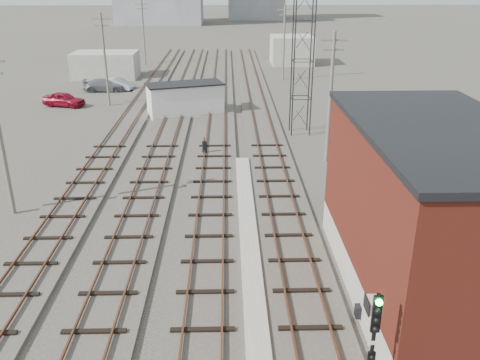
{
  "coord_description": "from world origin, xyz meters",
  "views": [
    {
      "loc": [
        -0.5,
        -5.9,
        12.46
      ],
      "look_at": [
        0.13,
        19.21,
        2.2
      ],
      "focal_mm": 38.0,
      "sensor_mm": 36.0,
      "label": 1
    }
  ],
  "objects_px": {
    "car_red": "(64,99)",
    "car_silver": "(118,84)",
    "switch_stand": "(204,147)",
    "site_trailer": "(185,99)",
    "car_grey": "(104,85)",
    "signal_mast": "(373,343)"
  },
  "relations": [
    {
      "from": "site_trailer",
      "to": "car_grey",
      "type": "bearing_deg",
      "value": 116.12
    },
    {
      "from": "switch_stand",
      "to": "car_silver",
      "type": "distance_m",
      "value": 25.39
    },
    {
      "from": "car_red",
      "to": "car_grey",
      "type": "distance_m",
      "value": 7.47
    },
    {
      "from": "signal_mast",
      "to": "car_silver",
      "type": "relative_size",
      "value": 1.02
    },
    {
      "from": "car_silver",
      "to": "car_grey",
      "type": "bearing_deg",
      "value": 141.21
    },
    {
      "from": "car_silver",
      "to": "car_grey",
      "type": "height_order",
      "value": "car_grey"
    },
    {
      "from": "car_red",
      "to": "car_silver",
      "type": "relative_size",
      "value": 1.05
    },
    {
      "from": "car_grey",
      "to": "car_red",
      "type": "bearing_deg",
      "value": 159.28
    },
    {
      "from": "site_trailer",
      "to": "car_red",
      "type": "bearing_deg",
      "value": 147.14
    },
    {
      "from": "signal_mast",
      "to": "car_grey",
      "type": "relative_size",
      "value": 0.87
    },
    {
      "from": "switch_stand",
      "to": "car_red",
      "type": "height_order",
      "value": "car_red"
    },
    {
      "from": "switch_stand",
      "to": "car_silver",
      "type": "xyz_separation_m",
      "value": [
        -10.86,
        22.95,
        0.07
      ]
    },
    {
      "from": "site_trailer",
      "to": "car_grey",
      "type": "distance_m",
      "value": 14.48
    },
    {
      "from": "switch_stand",
      "to": "car_red",
      "type": "xyz_separation_m",
      "value": [
        -14.7,
        15.13,
        0.12
      ]
    },
    {
      "from": "car_silver",
      "to": "car_grey",
      "type": "relative_size",
      "value": 0.85
    },
    {
      "from": "signal_mast",
      "to": "switch_stand",
      "type": "distance_m",
      "value": 24.45
    },
    {
      "from": "switch_stand",
      "to": "car_silver",
      "type": "bearing_deg",
      "value": 95.43
    },
    {
      "from": "signal_mast",
      "to": "car_silver",
      "type": "height_order",
      "value": "signal_mast"
    },
    {
      "from": "car_silver",
      "to": "car_red",
      "type": "bearing_deg",
      "value": 175.81
    },
    {
      "from": "signal_mast",
      "to": "car_silver",
      "type": "bearing_deg",
      "value": 109.81
    },
    {
      "from": "site_trailer",
      "to": "car_silver",
      "type": "bearing_deg",
      "value": 109.91
    },
    {
      "from": "car_red",
      "to": "car_grey",
      "type": "height_order",
      "value": "car_red"
    }
  ]
}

